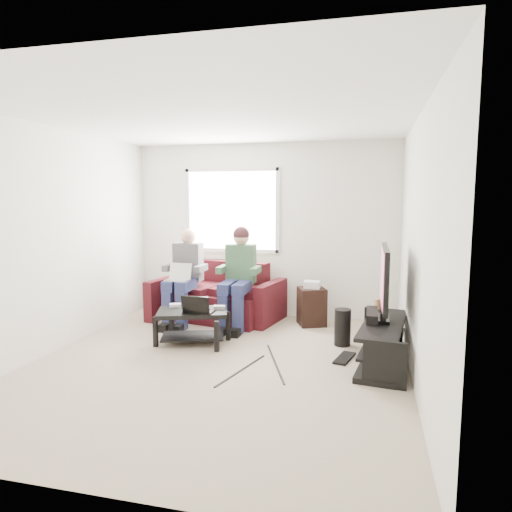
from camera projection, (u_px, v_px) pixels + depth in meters
The scene contains 26 objects.
floor at pixel (217, 365), 4.91m from camera, with size 4.50×4.50×0.00m, color tan.
ceiling at pixel (214, 117), 4.59m from camera, with size 4.50×4.50×0.00m, color white.
wall_back at pixel (264, 230), 6.92m from camera, with size 4.50×4.50×0.00m, color silver.
wall_front at pixel (87, 284), 2.58m from camera, with size 4.50×4.50×0.00m, color silver.
wall_left at pixel (50, 241), 5.23m from camera, with size 4.50×4.50×0.00m, color silver.
wall_right at pixel (418, 250), 4.28m from camera, with size 4.50×4.50×0.00m, color silver.
window at pixel (232, 210), 6.98m from camera, with size 1.48×0.04×1.28m.
sofa at pixel (218, 298), 6.77m from camera, with size 1.96×1.13×0.84m.
person_left at pixel (184, 272), 6.51m from camera, with size 0.40×0.70×1.34m.
person_right at pixel (238, 270), 6.33m from camera, with size 0.40×0.71×1.39m.
laptop_silver at pixel (178, 276), 6.30m from camera, with size 0.32×0.22×0.24m, color silver, non-canonical shape.
coffee_table at pixel (193, 319), 5.60m from camera, with size 0.96×0.75×0.42m.
laptop_black at pixel (199, 303), 5.47m from camera, with size 0.34×0.24×0.24m, color black, non-canonical shape.
controller_a at pixel (175, 305), 5.77m from camera, with size 0.14×0.09×0.04m, color silver.
controller_b at pixel (190, 305), 5.78m from camera, with size 0.14×0.09×0.04m, color black.
controller_c at pixel (219, 307), 5.66m from camera, with size 0.14×0.09×0.04m, color gray.
tv_stand at pixel (383, 345), 4.93m from camera, with size 0.59×1.42×0.45m.
tv at pixel (384, 279), 4.94m from camera, with size 0.12×1.10×0.81m.
soundbar at pixel (372, 315), 5.02m from camera, with size 0.12×0.50×0.10m, color black.
drink_cup at pixel (378, 304), 5.51m from camera, with size 0.08×0.08×0.12m, color #A97749.
console_white at pixel (384, 351), 4.54m from camera, with size 0.30×0.22×0.06m, color silver.
console_grey at pixel (382, 330), 5.21m from camera, with size 0.34×0.26×0.08m, color gray.
console_black at pixel (383, 340), 4.87m from camera, with size 0.38×0.30×0.07m, color black.
subwoofer at pixel (342, 327), 5.54m from camera, with size 0.20×0.20×0.45m, color black.
keyboard_floor at pixel (344, 358), 5.08m from camera, with size 0.14×0.43×0.02m, color black.
end_table at pixel (312, 305), 6.44m from camera, with size 0.36×0.36×0.63m.
Camera 1 is at (1.54, -4.49, 1.78)m, focal length 32.00 mm.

